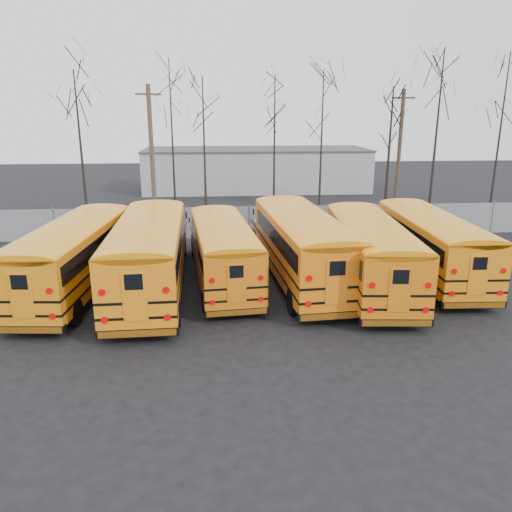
{
  "coord_description": "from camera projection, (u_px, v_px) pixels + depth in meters",
  "views": [
    {
      "loc": [
        -1.99,
        -18.82,
        7.77
      ],
      "look_at": [
        -0.34,
        2.23,
        1.6
      ],
      "focal_mm": 35.0,
      "sensor_mm": 36.0,
      "label": 1
    }
  ],
  "objects": [
    {
      "name": "tree_4",
      "position": [
        321.0,
        151.0,
        33.27
      ],
      "size": [
        0.26,
        0.26,
        10.3
      ],
      "primitive_type": "cone",
      "color": "black",
      "rests_on": "ground"
    },
    {
      "name": "fence",
      "position": [
        249.0,
        222.0,
        31.55
      ],
      "size": [
        40.0,
        0.04,
        2.0
      ],
      "primitive_type": "cube",
      "color": "gray",
      "rests_on": "ground"
    },
    {
      "name": "utility_pole_left",
      "position": [
        152.0,
        158.0,
        32.46
      ],
      "size": [
        1.58,
        0.79,
        9.39
      ],
      "rotation": [
        0.0,
        0.0,
        0.41
      ],
      "color": "brown",
      "rests_on": "ground"
    },
    {
      "name": "distant_building",
      "position": [
        256.0,
        170.0,
        50.55
      ],
      "size": [
        22.0,
        8.0,
        4.0
      ],
      "primitive_type": "cube",
      "color": "#A7A8A3",
      "rests_on": "ground"
    },
    {
      "name": "bus_b",
      "position": [
        149.0,
        249.0,
        21.64
      ],
      "size": [
        3.18,
        12.21,
        3.39
      ],
      "rotation": [
        0.0,
        0.0,
        0.03
      ],
      "color": "black",
      "rests_on": "ground"
    },
    {
      "name": "tree_3",
      "position": [
        274.0,
        153.0,
        33.47
      ],
      "size": [
        0.26,
        0.26,
        10.05
      ],
      "primitive_type": "cone",
      "color": "black",
      "rests_on": "ground"
    },
    {
      "name": "bus_a",
      "position": [
        75.0,
        251.0,
        21.75
      ],
      "size": [
        3.61,
        11.65,
        3.21
      ],
      "rotation": [
        0.0,
        0.0,
        -0.09
      ],
      "color": "black",
      "rests_on": "ground"
    },
    {
      "name": "ground",
      "position": [
        269.0,
        309.0,
        20.34
      ],
      "size": [
        120.0,
        120.0,
        0.0
      ],
      "primitive_type": "plane",
      "color": "black",
      "rests_on": "ground"
    },
    {
      "name": "utility_pole_right",
      "position": [
        399.0,
        153.0,
        36.45
      ],
      "size": [
        1.65,
        0.29,
        9.26
      ],
      "rotation": [
        0.0,
        0.0,
        -0.07
      ],
      "color": "#433326",
      "rests_on": "ground"
    },
    {
      "name": "tree_6",
      "position": [
        436.0,
        138.0,
        34.94
      ],
      "size": [
        0.26,
        0.26,
        11.81
      ],
      "primitive_type": "cone",
      "color": "black",
      "rests_on": "ground"
    },
    {
      "name": "tree_2",
      "position": [
        204.0,
        153.0,
        33.61
      ],
      "size": [
        0.26,
        0.26,
        9.98
      ],
      "primitive_type": "cone",
      "color": "black",
      "rests_on": "ground"
    },
    {
      "name": "bus_e",
      "position": [
        369.0,
        248.0,
        22.29
      ],
      "size": [
        3.56,
        11.59,
        3.2
      ],
      "rotation": [
        0.0,
        0.0,
        -0.08
      ],
      "color": "black",
      "rests_on": "ground"
    },
    {
      "name": "bus_c",
      "position": [
        223.0,
        247.0,
        22.93
      ],
      "size": [
        3.44,
        10.81,
        2.98
      ],
      "rotation": [
        0.0,
        0.0,
        0.1
      ],
      "color": "black",
      "rests_on": "ground"
    },
    {
      "name": "tree_1",
      "position": [
        173.0,
        144.0,
        34.32
      ],
      "size": [
        0.26,
        0.26,
        11.11
      ],
      "primitive_type": "cone",
      "color": "black",
      "rests_on": "ground"
    },
    {
      "name": "bus_f",
      "position": [
        430.0,
        240.0,
        23.86
      ],
      "size": [
        2.98,
        11.29,
        3.13
      ],
      "rotation": [
        0.0,
        0.0,
        -0.04
      ],
      "color": "black",
      "rests_on": "ground"
    },
    {
      "name": "tree_0",
      "position": [
        81.0,
        154.0,
        31.93
      ],
      "size": [
        0.26,
        0.26,
        10.21
      ],
      "primitive_type": "cone",
      "color": "black",
      "rests_on": "ground"
    },
    {
      "name": "bus_d",
      "position": [
        301.0,
        241.0,
        23.04
      ],
      "size": [
        3.7,
        12.25,
        3.38
      ],
      "rotation": [
        0.0,
        0.0,
        0.08
      ],
      "color": "black",
      "rests_on": "ground"
    },
    {
      "name": "tree_7",
      "position": [
        499.0,
        139.0,
        35.36
      ],
      "size": [
        0.26,
        0.26,
        11.63
      ],
      "primitive_type": "cone",
      "color": "black",
      "rests_on": "ground"
    },
    {
      "name": "tree_5",
      "position": [
        389.0,
        155.0,
        35.8
      ],
      "size": [
        0.26,
        0.26,
        9.4
      ],
      "primitive_type": "cone",
      "color": "black",
      "rests_on": "ground"
    }
  ]
}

